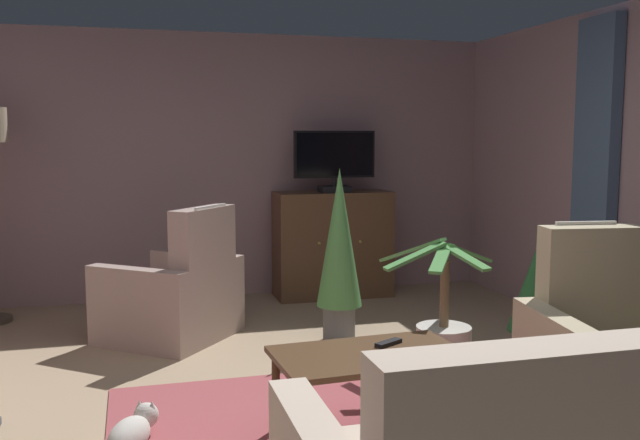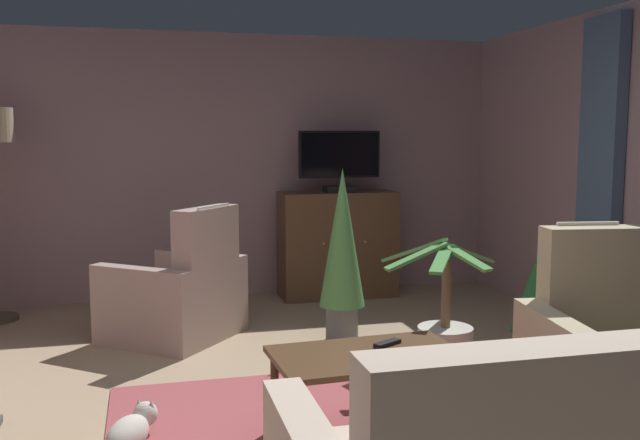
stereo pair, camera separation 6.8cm
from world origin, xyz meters
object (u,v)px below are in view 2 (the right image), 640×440
(coffee_table, at_px, (368,363))
(tv_remote, at_px, (387,343))
(potted_plant_leafy_by_curtain, at_px, (445,343))
(armchair_near_window, at_px, (612,368))
(tv_cabinet, at_px, (338,246))
(television, at_px, (339,159))
(armchair_angled_to_table, at_px, (178,296))
(cat, at_px, (130,432))
(potted_plant_small_fern_corner, at_px, (540,296))
(potted_plant_on_hearth_side, at_px, (342,248))

(coffee_table, xyz_separation_m, tv_remote, (0.14, 0.10, 0.07))
(potted_plant_leafy_by_curtain, bearing_deg, armchair_near_window, -61.62)
(tv_cabinet, bearing_deg, potted_plant_leafy_by_curtain, -89.21)
(armchair_near_window, bearing_deg, television, 99.40)
(tv_cabinet, bearing_deg, tv_remote, -100.90)
(armchair_angled_to_table, bearing_deg, armchair_near_window, -47.35)
(coffee_table, relative_size, tv_remote, 5.89)
(cat, bearing_deg, armchair_near_window, -8.92)
(coffee_table, height_order, armchair_angled_to_table, armchair_angled_to_table)
(coffee_table, bearing_deg, armchair_near_window, -8.75)
(armchair_near_window, relative_size, potted_plant_small_fern_corner, 1.30)
(tv_cabinet, relative_size, tv_remote, 6.67)
(television, distance_m, potted_plant_on_hearth_side, 1.60)
(coffee_table, height_order, cat, coffee_table)
(coffee_table, bearing_deg, tv_remote, 34.88)
(potted_plant_small_fern_corner, height_order, cat, potted_plant_small_fern_corner)
(coffee_table, distance_m, potted_plant_leafy_by_curtain, 1.11)
(television, relative_size, armchair_angled_to_table, 0.65)
(tv_cabinet, height_order, armchair_near_window, armchair_near_window)
(television, height_order, coffee_table, television)
(potted_plant_small_fern_corner, bearing_deg, tv_remote, -149.22)
(tv_remote, bearing_deg, potted_plant_small_fern_corner, -178.19)
(potted_plant_leafy_by_curtain, bearing_deg, tv_remote, -133.42)
(potted_plant_small_fern_corner, xyz_separation_m, cat, (-2.76, -0.76, -0.37))
(coffee_table, relative_size, armchair_near_window, 0.92)
(television, xyz_separation_m, potted_plant_leafy_by_curtain, (0.03, -2.41, -1.11))
(potted_plant_small_fern_corner, distance_m, cat, 2.89)
(tv_cabinet, xyz_separation_m, tv_remote, (-0.60, -3.13, -0.02))
(tv_cabinet, height_order, cat, tv_cabinet)
(television, distance_m, armchair_near_window, 3.57)
(armchair_near_window, bearing_deg, tv_cabinet, 99.26)
(television, xyz_separation_m, potted_plant_on_hearth_side, (-0.38, -1.42, -0.62))
(tv_cabinet, bearing_deg, coffee_table, -102.97)
(potted_plant_on_hearth_side, bearing_deg, potted_plant_small_fern_corner, -33.74)
(armchair_angled_to_table, distance_m, potted_plant_leafy_by_curtain, 2.13)
(television, relative_size, tv_remote, 4.70)
(potted_plant_small_fern_corner, bearing_deg, cat, -164.61)
(potted_plant_small_fern_corner, relative_size, cat, 1.44)
(coffee_table, relative_size, cat, 1.72)
(tv_remote, height_order, potted_plant_on_hearth_side, potted_plant_on_hearth_side)
(television, xyz_separation_m, cat, (-1.94, -2.99, -1.26))
(armchair_near_window, relative_size, potted_plant_leafy_by_curtain, 1.18)
(armchair_angled_to_table, distance_m, potted_plant_on_hearth_side, 1.34)
(coffee_table, bearing_deg, television, 76.82)
(tv_cabinet, relative_size, cat, 1.95)
(coffee_table, bearing_deg, potted_plant_leafy_by_curtain, 44.76)
(potted_plant_leafy_by_curtain, xyz_separation_m, cat, (-1.97, -0.58, -0.14))
(potted_plant_on_hearth_side, bearing_deg, armchair_angled_to_table, 162.56)
(armchair_near_window, distance_m, potted_plant_leafy_by_curtain, 1.11)
(tv_cabinet, bearing_deg, armchair_angled_to_table, -145.64)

